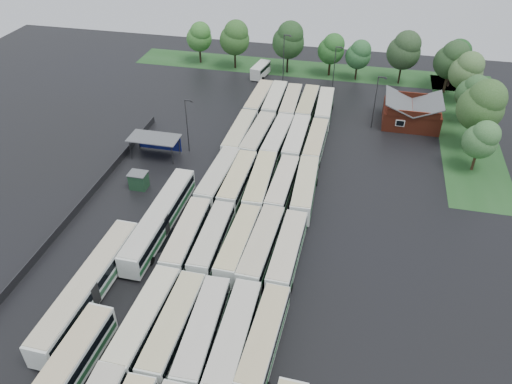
# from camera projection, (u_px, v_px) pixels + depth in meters

# --- Properties ---
(ground) EXTENTS (160.00, 160.00, 0.00)m
(ground) POSITION_uv_depth(u_px,v_px,m) (219.00, 260.00, 62.48)
(ground) COLOR black
(ground) RESTS_ON ground
(brick_building) EXTENTS (10.07, 8.60, 5.39)m
(brick_building) POSITION_uv_depth(u_px,v_px,m) (411.00, 115.00, 90.92)
(brick_building) COLOR maroon
(brick_building) RESTS_ON ground
(wash_shed) EXTENTS (8.20, 4.20, 3.58)m
(wash_shed) POSITION_uv_depth(u_px,v_px,m) (155.00, 139.00, 81.32)
(wash_shed) COLOR #2D2D30
(wash_shed) RESTS_ON ground
(utility_hut) EXTENTS (2.70, 2.20, 2.62)m
(utility_hut) POSITION_uv_depth(u_px,v_px,m) (139.00, 180.00, 74.64)
(utility_hut) COLOR #16361F
(utility_hut) RESTS_ON ground
(grass_strip_north) EXTENTS (80.00, 10.00, 0.01)m
(grass_strip_north) POSITION_uv_depth(u_px,v_px,m) (308.00, 69.00, 113.46)
(grass_strip_north) COLOR #1D461C
(grass_strip_north) RESTS_ON ground
(grass_strip_east) EXTENTS (10.00, 50.00, 0.01)m
(grass_strip_east) POSITION_uv_depth(u_px,v_px,m) (466.00, 130.00, 90.21)
(grass_strip_east) COLOR #1D461C
(grass_strip_east) RESTS_ON ground
(west_fence) EXTENTS (0.10, 50.00, 1.20)m
(west_fence) POSITION_uv_depth(u_px,v_px,m) (88.00, 197.00, 72.51)
(west_fence) COLOR #2D2D30
(west_fence) RESTS_ON ground
(bus_r1c0) EXTENTS (3.15, 13.43, 3.72)m
(bus_r1c0) POSITION_uv_depth(u_px,v_px,m) (145.00, 321.00, 52.13)
(bus_r1c0) COLOR silver
(bus_r1c0) RESTS_ON ground
(bus_r1c1) EXTENTS (2.84, 13.17, 3.67)m
(bus_r1c1) POSITION_uv_depth(u_px,v_px,m) (174.00, 327.00, 51.52)
(bus_r1c1) COLOR silver
(bus_r1c1) RESTS_ON ground
(bus_r1c2) EXTENTS (3.32, 13.25, 3.66)m
(bus_r1c2) POSITION_uv_depth(u_px,v_px,m) (203.00, 333.00, 50.91)
(bus_r1c2) COLOR silver
(bus_r1c2) RESTS_ON ground
(bus_r1c3) EXTENTS (3.01, 13.48, 3.74)m
(bus_r1c3) POSITION_uv_depth(u_px,v_px,m) (234.00, 338.00, 50.30)
(bus_r1c3) COLOR silver
(bus_r1c3) RESTS_ON ground
(bus_r1c4) EXTENTS (3.15, 12.90, 3.57)m
(bus_r1c4) POSITION_uv_depth(u_px,v_px,m) (264.00, 340.00, 50.25)
(bus_r1c4) COLOR silver
(bus_r1c4) RESTS_ON ground
(bus_r2c0) EXTENTS (3.16, 13.11, 3.63)m
(bus_r2c0) POSITION_uv_depth(u_px,v_px,m) (187.00, 237.00, 63.08)
(bus_r2c0) COLOR silver
(bus_r2c0) RESTS_ON ground
(bus_r2c1) EXTENTS (2.93, 12.75, 3.54)m
(bus_r2c1) POSITION_uv_depth(u_px,v_px,m) (212.00, 240.00, 62.65)
(bus_r2c1) COLOR silver
(bus_r2c1) RESTS_ON ground
(bus_r2c2) EXTENTS (2.96, 12.78, 3.54)m
(bus_r2c2) POSITION_uv_depth(u_px,v_px,m) (238.00, 244.00, 62.07)
(bus_r2c2) COLOR silver
(bus_r2c2) RESTS_ON ground
(bus_r2c3) EXTENTS (3.32, 13.55, 3.75)m
(bus_r2c3) POSITION_uv_depth(u_px,v_px,m) (261.00, 247.00, 61.40)
(bus_r2c3) COLOR silver
(bus_r2c3) RESTS_ON ground
(bus_r2c4) EXTENTS (3.00, 13.13, 3.64)m
(bus_r2c4) POSITION_uv_depth(u_px,v_px,m) (287.00, 252.00, 60.74)
(bus_r2c4) COLOR silver
(bus_r2c4) RESTS_ON ground
(bus_r3c0) EXTENTS (3.32, 13.34, 3.68)m
(bus_r3c0) POSITION_uv_depth(u_px,v_px,m) (218.00, 178.00, 73.83)
(bus_r3c0) COLOR silver
(bus_r3c0) RESTS_ON ground
(bus_r3c1) EXTENTS (2.84, 12.99, 3.61)m
(bus_r3c1) POSITION_uv_depth(u_px,v_px,m) (238.00, 181.00, 73.24)
(bus_r3c1) COLOR silver
(bus_r3c1) RESTS_ON ground
(bus_r3c2) EXTENTS (3.37, 13.56, 3.75)m
(bus_r3c2) POSITION_uv_depth(u_px,v_px,m) (260.00, 184.00, 72.63)
(bus_r3c2) COLOR silver
(bus_r3c2) RESTS_ON ground
(bus_r3c3) EXTENTS (2.93, 12.83, 3.56)m
(bus_r3c3) POSITION_uv_depth(u_px,v_px,m) (282.00, 186.00, 72.25)
(bus_r3c3) COLOR silver
(bus_r3c3) RESTS_ON ground
(bus_r3c4) EXTENTS (3.30, 13.34, 3.69)m
(bus_r3c4) POSITION_uv_depth(u_px,v_px,m) (305.00, 189.00, 71.64)
(bus_r3c4) COLOR silver
(bus_r3c4) RESTS_ON ground
(bus_r4c0) EXTENTS (2.99, 13.46, 3.74)m
(bus_r4c0) POSITION_uv_depth(u_px,v_px,m) (240.00, 135.00, 84.40)
(bus_r4c0) COLOR silver
(bus_r4c0) RESTS_ON ground
(bus_r4c1) EXTENTS (3.48, 13.43, 3.70)m
(bus_r4c1) POSITION_uv_depth(u_px,v_px,m) (258.00, 137.00, 83.81)
(bus_r4c1) COLOR silver
(bus_r4c1) RESTS_ON ground
(bus_r4c2) EXTENTS (3.33, 13.30, 3.67)m
(bus_r4c2) POSITION_uv_depth(u_px,v_px,m) (278.00, 139.00, 83.34)
(bus_r4c2) COLOR silver
(bus_r4c2) RESTS_ON ground
(bus_r4c3) EXTENTS (2.86, 13.28, 3.69)m
(bus_r4c3) POSITION_uv_depth(u_px,v_px,m) (296.00, 141.00, 82.95)
(bus_r4c3) COLOR silver
(bus_r4c3) RESTS_ON ground
(bus_r4c4) EXTENTS (2.84, 12.74, 3.54)m
(bus_r4c4) POSITION_uv_depth(u_px,v_px,m) (315.00, 144.00, 82.28)
(bus_r4c4) COLOR silver
(bus_r4c4) RESTS_ON ground
(bus_r5c0) EXTENTS (3.10, 13.14, 3.64)m
(bus_r5c0) POSITION_uv_depth(u_px,v_px,m) (259.00, 101.00, 95.49)
(bus_r5c0) COLOR silver
(bus_r5c0) RESTS_ON ground
(bus_r5c1) EXTENTS (3.01, 13.17, 3.65)m
(bus_r5c1) POSITION_uv_depth(u_px,v_px,m) (275.00, 102.00, 95.09)
(bus_r5c1) COLOR silver
(bus_r5c1) RESTS_ON ground
(bus_r5c2) EXTENTS (3.11, 13.03, 3.61)m
(bus_r5c2) POSITION_uv_depth(u_px,v_px,m) (291.00, 105.00, 94.14)
(bus_r5c2) COLOR silver
(bus_r5c2) RESTS_ON ground
(bus_r5c3) EXTENTS (2.82, 12.88, 3.58)m
(bus_r5c3) POSITION_uv_depth(u_px,v_px,m) (307.00, 106.00, 93.77)
(bus_r5c3) COLOR silver
(bus_r5c3) RESTS_ON ground
(bus_r5c4) EXTENTS (3.13, 12.81, 3.54)m
(bus_r5c4) POSITION_uv_depth(u_px,v_px,m) (324.00, 108.00, 92.97)
(bus_r5c4) COLOR silver
(bus_r5c4) RESTS_ON ground
(artic_bus_west_b) EXTENTS (3.00, 19.84, 3.68)m
(artic_bus_west_b) POSITION_uv_depth(u_px,v_px,m) (160.00, 219.00, 66.04)
(artic_bus_west_b) COLOR silver
(artic_bus_west_b) RESTS_ON ground
(artic_bus_west_c) EXTENTS (3.26, 20.22, 3.74)m
(artic_bus_west_c) POSITION_uv_depth(u_px,v_px,m) (89.00, 287.00, 56.02)
(artic_bus_west_c) COLOR silver
(artic_bus_west_c) RESTS_ON ground
(minibus) EXTENTS (3.34, 6.67, 2.79)m
(minibus) POSITION_uv_depth(u_px,v_px,m) (260.00, 70.00, 109.22)
(minibus) COLOR silver
(minibus) RESTS_ON ground
(tree_north_0) EXTENTS (5.79, 5.79, 9.59)m
(tree_north_0) POSITION_uv_depth(u_px,v_px,m) (200.00, 36.00, 113.34)
(tree_north_0) COLOR #2D2118
(tree_north_0) RESTS_ON ground
(tree_north_1) EXTENTS (6.65, 6.65, 11.01)m
(tree_north_1) POSITION_uv_depth(u_px,v_px,m) (235.00, 37.00, 110.05)
(tree_north_1) COLOR black
(tree_north_1) RESTS_ON ground
(tree_north_2) EXTENTS (6.99, 6.99, 11.57)m
(tree_north_2) POSITION_uv_depth(u_px,v_px,m) (289.00, 40.00, 107.71)
(tree_north_2) COLOR black
(tree_north_2) RESTS_ON ground
(tree_north_3) EXTENTS (5.73, 5.73, 9.48)m
(tree_north_3) POSITION_uv_depth(u_px,v_px,m) (332.00, 49.00, 107.07)
(tree_north_3) COLOR black
(tree_north_3) RESTS_ON ground
(tree_north_4) EXTENTS (5.35, 5.35, 8.87)m
(tree_north_4) POSITION_uv_depth(u_px,v_px,m) (359.00, 54.00, 105.41)
(tree_north_4) COLOR black
(tree_north_4) RESTS_ON ground
(tree_north_5) EXTENTS (6.91, 6.91, 11.45)m
(tree_north_5) POSITION_uv_depth(u_px,v_px,m) (405.00, 50.00, 102.76)
(tree_north_5) COLOR black
(tree_north_5) RESTS_ON ground
(tree_north_6) EXTENTS (6.22, 6.22, 10.30)m
(tree_north_6) POSITION_uv_depth(u_px,v_px,m) (456.00, 56.00, 101.85)
(tree_north_6) COLOR black
(tree_north_6) RESTS_ON ground
(tree_east_0) EXTENTS (5.29, 5.29, 8.77)m
(tree_east_0) POSITION_uv_depth(u_px,v_px,m) (482.00, 139.00, 76.05)
(tree_east_0) COLOR #3C2818
(tree_east_0) RESTS_ON ground
(tree_east_1) EXTENTS (7.47, 7.47, 12.38)m
(tree_east_1) POSITION_uv_depth(u_px,v_px,m) (483.00, 105.00, 80.40)
(tree_east_1) COLOR black
(tree_east_1) RESTS_ON ground
(tree_east_2) EXTENTS (5.65, 5.63, 9.32)m
(tree_east_2) POSITION_uv_depth(u_px,v_px,m) (473.00, 92.00, 89.07)
(tree_east_2) COLOR #311E11
(tree_east_2) RESTS_ON ground
(tree_east_3) EXTENTS (6.38, 6.38, 10.57)m
(tree_east_3) POSITION_uv_depth(u_px,v_px,m) (467.00, 70.00, 95.27)
(tree_east_3) COLOR black
(tree_east_3) RESTS_ON ground
(tree_east_4) EXTENTS (6.66, 6.66, 11.04)m
(tree_east_4) POSITION_uv_depth(u_px,v_px,m) (452.00, 59.00, 99.12)
(tree_east_4) COLOR #38291B
(tree_east_4) RESTS_ON ground
(lamp_post_ne) EXTENTS (1.51, 0.29, 9.83)m
(lamp_post_ne) POSITION_uv_depth(u_px,v_px,m) (376.00, 99.00, 87.57)
(lamp_post_ne) COLOR #2D2D30
(lamp_post_ne) RESTS_ON ground
(lamp_post_nw) EXTENTS (1.45, 0.28, 9.44)m
(lamp_post_nw) POSITION_uv_depth(u_px,v_px,m) (188.00, 122.00, 80.95)
(lamp_post_nw) COLOR #2D2D30
(lamp_post_nw) RESTS_ON ground
(lamp_post_back_w) EXTENTS (1.62, 0.32, 10.52)m
(lamp_post_back_w) POSITION_uv_depth(u_px,v_px,m) (284.00, 56.00, 103.58)
(lamp_post_back_w) COLOR #2D2D30
(lamp_post_back_w) RESTS_ON ground
(lamp_post_back_e) EXTENTS (1.47, 0.29, 9.52)m
(lamp_post_back_e) POSITION_uv_depth(u_px,v_px,m) (335.00, 66.00, 100.49)
(lamp_post_back_e) COLOR #2D2D30
(lamp_post_back_e) RESTS_ON ground
(puddle_2) EXTENTS (6.78, 6.78, 0.01)m
(puddle_2) POSITION_uv_depth(u_px,v_px,m) (151.00, 238.00, 66.02)
(puddle_2) COLOR black
(puddle_2) RESTS_ON ground
(puddle_3) EXTENTS (3.59, 3.59, 0.01)m
(puddle_3) POSITION_uv_depth(u_px,v_px,m) (250.00, 276.00, 60.25)
(puddle_3) COLOR black
(puddle_3) RESTS_ON ground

